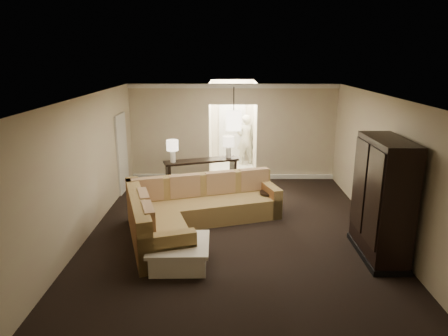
{
  "coord_description": "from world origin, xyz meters",
  "views": [
    {
      "loc": [
        -0.17,
        -7.52,
        3.56
      ],
      "look_at": [
        -0.24,
        1.2,
        1.1
      ],
      "focal_mm": 32.0,
      "sensor_mm": 36.0,
      "label": 1
    }
  ],
  "objects_px": {
    "sectional_sofa": "(191,211)",
    "armoire": "(382,202)",
    "console_table": "(202,171)",
    "drink_table": "(269,198)",
    "person": "(245,137)",
    "coffee_table": "(179,253)"
  },
  "relations": [
    {
      "from": "armoire",
      "to": "drink_table",
      "type": "relative_size",
      "value": 4.17
    },
    {
      "from": "console_table",
      "to": "armoire",
      "type": "relative_size",
      "value": 0.95
    },
    {
      "from": "sectional_sofa",
      "to": "console_table",
      "type": "relative_size",
      "value": 1.67
    },
    {
      "from": "coffee_table",
      "to": "console_table",
      "type": "height_order",
      "value": "console_table"
    },
    {
      "from": "console_table",
      "to": "drink_table",
      "type": "distance_m",
      "value": 2.54
    },
    {
      "from": "sectional_sofa",
      "to": "coffee_table",
      "type": "xyz_separation_m",
      "value": [
        -0.08,
        -1.54,
        -0.18
      ]
    },
    {
      "from": "drink_table",
      "to": "person",
      "type": "xyz_separation_m",
      "value": [
        -0.35,
        4.4,
        0.56
      ]
    },
    {
      "from": "console_table",
      "to": "drink_table",
      "type": "relative_size",
      "value": 3.97
    },
    {
      "from": "sectional_sofa",
      "to": "drink_table",
      "type": "bearing_deg",
      "value": 8.96
    },
    {
      "from": "sectional_sofa",
      "to": "drink_table",
      "type": "relative_size",
      "value": 6.64
    },
    {
      "from": "coffee_table",
      "to": "console_table",
      "type": "relative_size",
      "value": 0.51
    },
    {
      "from": "console_table",
      "to": "person",
      "type": "height_order",
      "value": "person"
    },
    {
      "from": "drink_table",
      "to": "sectional_sofa",
      "type": "bearing_deg",
      "value": -153.48
    },
    {
      "from": "sectional_sofa",
      "to": "coffee_table",
      "type": "distance_m",
      "value": 1.55
    },
    {
      "from": "sectional_sofa",
      "to": "armoire",
      "type": "distance_m",
      "value": 3.77
    },
    {
      "from": "console_table",
      "to": "drink_table",
      "type": "xyz_separation_m",
      "value": [
        1.68,
        -1.91,
        -0.09
      ]
    },
    {
      "from": "armoire",
      "to": "coffee_table",
      "type": "bearing_deg",
      "value": -174.19
    },
    {
      "from": "sectional_sofa",
      "to": "armoire",
      "type": "relative_size",
      "value": 1.59
    },
    {
      "from": "sectional_sofa",
      "to": "person",
      "type": "relative_size",
      "value": 1.88
    },
    {
      "from": "console_table",
      "to": "person",
      "type": "distance_m",
      "value": 2.86
    },
    {
      "from": "coffee_table",
      "to": "armoire",
      "type": "height_order",
      "value": "armoire"
    },
    {
      "from": "coffee_table",
      "to": "drink_table",
      "type": "xyz_separation_m",
      "value": [
        1.8,
        2.4,
        0.16
      ]
    }
  ]
}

